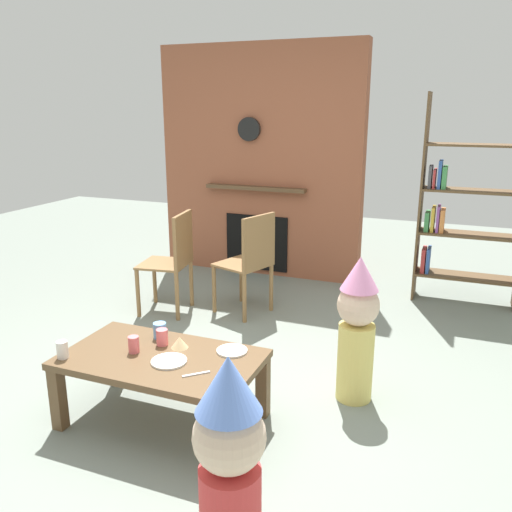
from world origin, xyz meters
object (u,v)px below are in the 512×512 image
at_px(paper_cup_near_right, 162,337).
at_px(paper_cup_near_left, 160,330).
at_px(bookshelf, 462,209).
at_px(dining_chair_middle, 250,258).
at_px(birthday_cake_slice, 180,342).
at_px(paper_plate_rear, 169,361).
at_px(dining_chair_left, 174,257).
at_px(coffee_table, 161,366).
at_px(child_with_cone_hat, 230,470).
at_px(paper_cup_center, 134,344).
at_px(paper_cup_far_left, 62,350).
at_px(child_in_pink, 357,326).
at_px(paper_plate_front, 232,351).

bearing_deg(paper_cup_near_right, paper_cup_near_left, 129.11).
distance_m(bookshelf, dining_chair_middle, 1.98).
height_order(paper_cup_near_left, paper_cup_near_right, same).
bearing_deg(dining_chair_middle, paper_cup_near_right, 112.04).
height_order(birthday_cake_slice, dining_chair_middle, dining_chair_middle).
distance_m(paper_plate_rear, birthday_cake_slice, 0.19).
bearing_deg(bookshelf, dining_chair_left, -152.15).
bearing_deg(paper_cup_near_left, dining_chair_left, 116.93).
distance_m(coffee_table, dining_chair_left, 1.74).
bearing_deg(dining_chair_left, birthday_cake_slice, 112.44).
height_order(dining_chair_left, dining_chair_middle, same).
bearing_deg(dining_chair_left, child_with_cone_hat, 115.33).
height_order(paper_cup_center, dining_chair_middle, dining_chair_middle).
xyz_separation_m(bookshelf, dining_chair_left, (-2.30, -1.22, -0.37)).
relative_size(coffee_table, paper_plate_rear, 5.64).
bearing_deg(birthday_cake_slice, paper_plate_rear, -78.83).
bearing_deg(paper_cup_far_left, paper_cup_center, 32.07).
relative_size(bookshelf, coffee_table, 1.70).
relative_size(paper_cup_center, child_in_pink, 0.10).
xyz_separation_m(paper_plate_rear, dining_chair_left, (-0.88, 1.58, 0.09)).
bearing_deg(coffee_table, paper_cup_far_left, -156.37).
relative_size(paper_plate_front, dining_chair_middle, 0.20).
xyz_separation_m(coffee_table, paper_cup_near_left, (-0.13, 0.21, 0.11)).
height_order(coffee_table, dining_chair_left, dining_chair_left).
height_order(coffee_table, paper_cup_center, paper_cup_center).
height_order(paper_cup_near_right, paper_cup_far_left, paper_cup_far_left).
xyz_separation_m(bookshelf, child_in_pink, (-0.52, -2.08, -0.39)).
relative_size(coffee_table, paper_cup_near_right, 11.57).
distance_m(paper_cup_near_right, birthday_cake_slice, 0.12).
relative_size(child_in_pink, dining_chair_left, 1.03).
distance_m(paper_cup_far_left, birthday_cake_slice, 0.65).
bearing_deg(child_with_cone_hat, paper_cup_center, 5.74).
distance_m(child_with_cone_hat, dining_chair_middle, 2.76).
bearing_deg(child_in_pink, birthday_cake_slice, -4.66).
xyz_separation_m(bookshelf, paper_cup_near_right, (-1.57, -2.61, -0.42)).
relative_size(paper_plate_front, child_in_pink, 0.19).
height_order(bookshelf, coffee_table, bookshelf).
relative_size(paper_cup_near_right, paper_cup_center, 1.00).
distance_m(paper_cup_center, paper_plate_front, 0.56).
bearing_deg(bookshelf, child_in_pink, -104.10).
height_order(birthday_cake_slice, child_with_cone_hat, child_with_cone_hat).
bearing_deg(birthday_cake_slice, child_in_pink, 29.78).
height_order(child_with_cone_hat, dining_chair_left, child_with_cone_hat).
bearing_deg(bookshelf, paper_cup_near_right, -120.97).
relative_size(bookshelf, birthday_cake_slice, 19.00).
bearing_deg(dining_chair_middle, child_with_cone_hat, 129.48).
bearing_deg(paper_cup_center, paper_cup_far_left, -147.93).
bearing_deg(paper_plate_front, coffee_table, -150.06).
distance_m(paper_cup_near_left, paper_plate_front, 0.49).
height_order(paper_cup_far_left, child_with_cone_hat, child_with_cone_hat).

